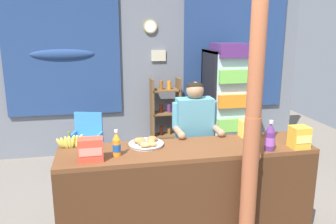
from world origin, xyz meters
name	(u,v)px	position (x,y,z in m)	size (l,w,h in m)	color
ground_plane	(170,200)	(0.00, 1.25, 0.00)	(8.12, 8.12, 0.00)	slate
back_wall_curtained	(147,64)	(0.02, 3.17, 1.49)	(5.39, 0.22, 2.86)	slate
stall_counter	(189,190)	(-0.01, 0.32, 0.59)	(2.41, 0.59, 0.98)	brown
timber_post	(253,124)	(0.45, 0.02, 1.30)	(0.16, 0.14, 2.72)	#995133
drink_fridge	(228,96)	(1.21, 2.53, 1.02)	(0.65, 0.74, 1.86)	black
bottle_shelf_rack	(165,115)	(0.26, 2.87, 0.67)	(0.48, 0.28, 1.29)	brown
plastic_lawn_chair	(87,139)	(-1.01, 2.42, 0.49)	(0.55, 0.55, 0.86)	#3884D6
shopkeeper	(194,133)	(0.21, 0.94, 0.96)	(0.51, 0.42, 1.52)	#28282D
soda_bottle_grape_soda	(270,138)	(0.72, 0.20, 1.10)	(0.09, 0.09, 0.29)	#56286B
soda_bottle_orange_soda	(117,145)	(-0.67, 0.35, 1.08)	(0.07, 0.07, 0.24)	orange
snack_box_choco_powder	(299,137)	(1.02, 0.22, 1.08)	(0.16, 0.16, 0.21)	gold
snack_box_instant_noodle	(249,128)	(0.71, 0.64, 1.07)	(0.20, 0.12, 0.17)	#EAD14C
snack_box_crackers	(91,150)	(-0.90, 0.27, 1.08)	(0.21, 0.13, 0.20)	#E5422D
pastry_tray	(146,143)	(-0.38, 0.56, 1.01)	(0.34, 0.34, 0.07)	#BCBCC1
banana_bunch	(70,142)	(-1.09, 0.64, 1.04)	(0.27, 0.06, 0.16)	#CCC14C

